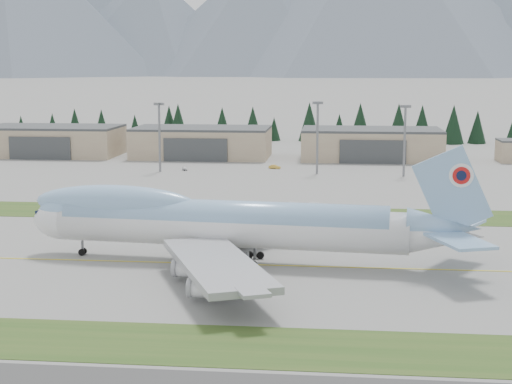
# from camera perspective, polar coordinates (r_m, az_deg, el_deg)

# --- Properties ---
(ground) EXTENTS (7000.00, 7000.00, 0.00)m
(ground) POSITION_cam_1_polar(r_m,az_deg,el_deg) (134.18, -8.56, -5.05)
(ground) COLOR slate
(ground) RESTS_ON ground
(grass_strip_near) EXTENTS (400.00, 14.00, 0.08)m
(grass_strip_near) POSITION_cam_1_polar(r_m,az_deg,el_deg) (99.43, -14.09, -10.37)
(grass_strip_near) COLOR #2A4B1A
(grass_strip_near) RESTS_ON ground
(grass_strip_far) EXTENTS (400.00, 18.00, 0.08)m
(grass_strip_far) POSITION_cam_1_polar(r_m,az_deg,el_deg) (177.06, -4.94, -1.48)
(grass_strip_far) COLOR #2A4B1A
(grass_strip_far) RESTS_ON ground
(taxiway_line_main) EXTENTS (400.00, 0.40, 0.02)m
(taxiway_line_main) POSITION_cam_1_polar(r_m,az_deg,el_deg) (134.18, -8.56, -5.05)
(taxiway_line_main) COLOR yellow
(taxiway_line_main) RESTS_ON ground
(boeing_747_freighter) EXTENTS (78.35, 67.30, 20.61)m
(boeing_747_freighter) POSITION_cam_1_polar(r_m,az_deg,el_deg) (131.19, -2.27, -2.23)
(boeing_747_freighter) COLOR white
(boeing_747_freighter) RESTS_ON ground
(hangar_left) EXTENTS (48.00, 26.60, 10.80)m
(hangar_left) POSITION_cam_1_polar(r_m,az_deg,el_deg) (295.61, -14.54, 3.63)
(hangar_left) COLOR tan
(hangar_left) RESTS_ON ground
(hangar_center) EXTENTS (48.00, 26.60, 10.80)m
(hangar_center) POSITION_cam_1_polar(r_m,az_deg,el_deg) (281.20, -3.95, 3.63)
(hangar_center) COLOR tan
(hangar_center) RESTS_ON ground
(hangar_right) EXTENTS (48.00, 26.60, 10.80)m
(hangar_right) POSITION_cam_1_polar(r_m,az_deg,el_deg) (277.33, 8.38, 3.48)
(hangar_right) COLOR tan
(hangar_right) RESTS_ON ground
(floodlight_masts) EXTENTS (194.46, 7.49, 24.17)m
(floodlight_masts) POSITION_cam_1_polar(r_m,az_deg,el_deg) (236.66, 1.20, 5.09)
(floodlight_masts) COLOR slate
(floodlight_masts) RESTS_ON ground
(service_vehicle_a) EXTENTS (2.33, 3.85, 1.23)m
(service_vehicle_a) POSITION_cam_1_polar(r_m,az_deg,el_deg) (247.58, -5.21, 1.59)
(service_vehicle_a) COLOR silver
(service_vehicle_a) RESTS_ON ground
(service_vehicle_b) EXTENTS (4.00, 2.19, 1.25)m
(service_vehicle_b) POSITION_cam_1_polar(r_m,az_deg,el_deg) (250.10, 1.36, 1.70)
(service_vehicle_b) COLOR gold
(service_vehicle_b) RESTS_ON ground
(service_vehicle_c) EXTENTS (2.67, 4.69, 1.28)m
(service_vehicle_c) POSITION_cam_1_polar(r_m,az_deg,el_deg) (267.79, 8.87, 2.10)
(service_vehicle_c) COLOR #B1AFB5
(service_vehicle_c) RESTS_ON ground
(conifer_belt) EXTENTS (271.96, 15.82, 16.84)m
(conifer_belt) POSITION_cam_1_polar(r_m,az_deg,el_deg) (338.59, 2.53, 4.94)
(conifer_belt) COLOR black
(conifer_belt) RESTS_ON ground
(mountain_ridge_rear) EXTENTS (4498.45, 1053.71, 526.85)m
(mountain_ridge_rear) POSITION_cam_1_polar(r_m,az_deg,el_deg) (3033.64, 5.48, 13.32)
(mountain_ridge_rear) COLOR #50606B
(mountain_ridge_rear) RESTS_ON ground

